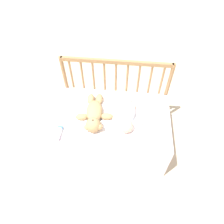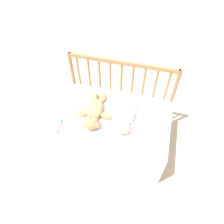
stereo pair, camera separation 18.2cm
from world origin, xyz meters
name	(u,v)px [view 1 (the left image)]	position (x,y,z in m)	size (l,w,h in m)	color
ground_plane	(112,142)	(0.00, 0.00, 0.00)	(12.00, 12.00, 0.00)	#C6B293
crib_mattress	(112,130)	(0.00, 0.00, 0.22)	(1.08, 0.68, 0.45)	silver
crib_rail	(116,81)	(0.00, 0.36, 0.57)	(1.08, 0.04, 0.82)	#997047
blanket	(112,115)	(0.00, 0.01, 0.45)	(0.88, 0.56, 0.01)	white
teddy_bear	(94,114)	(-0.16, -0.03, 0.50)	(0.35, 0.48, 0.14)	tan
baby	(128,118)	(0.15, -0.04, 0.50)	(0.32, 0.43, 0.12)	white
baby_bottle	(59,132)	(-0.44, -0.24, 0.47)	(0.05, 0.16, 0.05)	white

